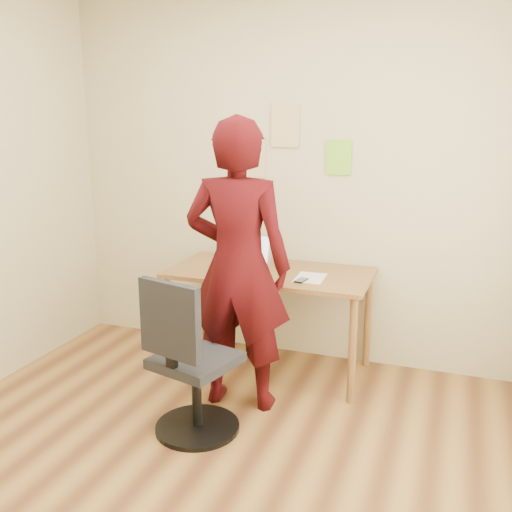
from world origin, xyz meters
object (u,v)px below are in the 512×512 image
at_px(phone, 301,280).
at_px(office_chair, 189,369).
at_px(desk, 270,283).
at_px(person, 238,266).
at_px(laptop, 245,261).

bearing_deg(phone, office_chair, -107.76).
bearing_deg(desk, person, -93.24).
bearing_deg(phone, person, -121.02).
bearing_deg(laptop, desk, 3.19).
xyz_separation_m(laptop, phone, (0.47, -0.19, -0.05)).
relative_size(laptop, office_chair, 0.38).
distance_m(phone, office_chair, 0.98).
xyz_separation_m(office_chair, person, (0.12, 0.46, 0.50)).
height_order(desk, person, person).
bearing_deg(office_chair, desk, 96.27).
distance_m(office_chair, person, 0.69).
xyz_separation_m(desk, laptop, (-0.19, 0.01, 0.14)).
distance_m(laptop, office_chair, 1.07).
xyz_separation_m(phone, person, (-0.30, -0.35, 0.16)).
bearing_deg(desk, phone, -32.14).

